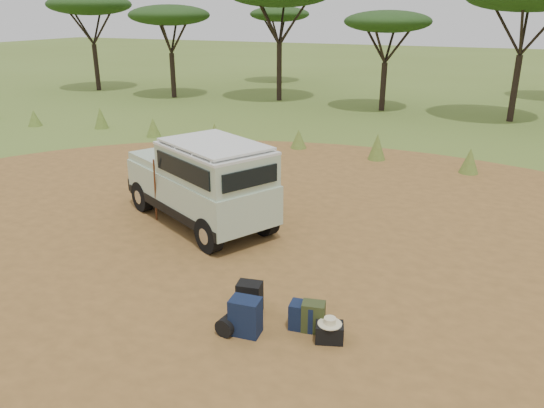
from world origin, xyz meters
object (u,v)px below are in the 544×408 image
at_px(backpack_olive, 313,317).
at_px(duffel_navy, 303,316).
at_px(safari_vehicle, 202,183).
at_px(walking_staff, 155,191).
at_px(hard_case, 329,333).
at_px(backpack_black, 250,298).
at_px(backpack_navy, 245,317).

xyz_separation_m(backpack_olive, duffel_navy, (-0.18, -0.01, -0.02)).
relative_size(safari_vehicle, duffel_navy, 10.14).
bearing_deg(walking_staff, hard_case, -70.40).
xyz_separation_m(backpack_olive, hard_case, (0.32, -0.17, -0.10)).
relative_size(backpack_black, hard_case, 1.30).
bearing_deg(duffel_navy, hard_case, -24.60).
bearing_deg(backpack_navy, safari_vehicle, 123.45).
bearing_deg(safari_vehicle, backpack_black, -20.96).
relative_size(safari_vehicle, backpack_navy, 7.42).
height_order(backpack_black, duffel_navy, backpack_black).
height_order(backpack_olive, hard_case, backpack_olive).
distance_m(duffel_navy, hard_case, 0.53).
bearing_deg(duffel_navy, backpack_navy, -153.49).
bearing_deg(backpack_navy, duffel_navy, 28.15).
relative_size(safari_vehicle, backpack_olive, 9.13).
xyz_separation_m(safari_vehicle, duffel_navy, (3.72, -3.18, -0.79)).
distance_m(safari_vehicle, walking_staff, 1.13).
height_order(safari_vehicle, hard_case, safari_vehicle).
bearing_deg(walking_staff, backpack_olive, -70.51).
relative_size(walking_staff, hard_case, 3.99).
height_order(backpack_black, backpack_olive, backpack_black).
relative_size(backpack_olive, duffel_navy, 1.11).
height_order(backpack_navy, hard_case, backpack_navy).
bearing_deg(walking_staff, duffel_navy, -71.48).
height_order(safari_vehicle, walking_staff, safari_vehicle).
relative_size(walking_staff, backpack_olive, 3.40).
bearing_deg(hard_case, safari_vehicle, 123.20).
distance_m(safari_vehicle, backpack_olive, 5.08).
xyz_separation_m(safari_vehicle, hard_case, (4.23, -3.34, -0.86)).
xyz_separation_m(walking_staff, backpack_olive, (4.93, -2.74, -0.57)).
bearing_deg(hard_case, duffel_navy, 143.90).
xyz_separation_m(walking_staff, hard_case, (5.26, -2.91, -0.67)).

